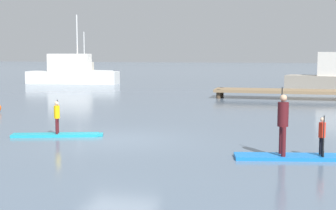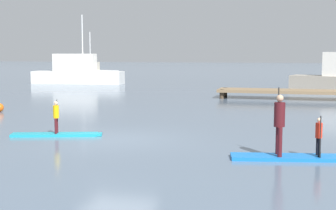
{
  "view_description": "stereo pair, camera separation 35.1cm",
  "coord_description": "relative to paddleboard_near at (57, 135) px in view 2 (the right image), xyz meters",
  "views": [
    {
      "loc": [
        5.48,
        -15.55,
        2.99
      ],
      "look_at": [
        0.9,
        3.44,
        0.84
      ],
      "focal_mm": 51.74,
      "sensor_mm": 36.0,
      "label": 1
    },
    {
      "loc": [
        5.82,
        -15.46,
        2.99
      ],
      "look_at": [
        0.9,
        3.44,
        0.84
      ],
      "focal_mm": 51.74,
      "sensor_mm": 36.0,
      "label": 2
    }
  ],
  "objects": [
    {
      "name": "ground_plane",
      "position": [
        2.33,
        -0.02,
        -0.05
      ],
      "size": [
        240.0,
        240.0,
        0.0
      ],
      "primitive_type": "plane",
      "color": "slate"
    },
    {
      "name": "paddleboard_near",
      "position": [
        0.0,
        0.0,
        0.0
      ],
      "size": [
        3.2,
        1.41,
        0.1
      ],
      "color": "#1E9EB2",
      "rests_on": "ground"
    },
    {
      "name": "paddler_child_solo",
      "position": [
        -0.0,
        0.01,
        0.7
      ],
      "size": [
        0.25,
        0.39,
        1.19
      ],
      "color": "#4C1419",
      "rests_on": "paddleboard_near"
    },
    {
      "name": "paddleboard_far",
      "position": [
        8.1,
        -1.76,
        0.0
      ],
      "size": [
        3.34,
        1.32,
        0.1
      ],
      "color": "blue",
      "rests_on": "ground"
    },
    {
      "name": "paddler_adult",
      "position": [
        7.79,
        -1.81,
        1.04
      ],
      "size": [
        0.35,
        0.53,
        1.9
      ],
      "color": "#4C1419",
      "rests_on": "paddleboard_far"
    },
    {
      "name": "paddler_child_front",
      "position": [
        8.87,
        -1.63,
        0.65
      ],
      "size": [
        0.22,
        0.38,
        1.15
      ],
      "color": "black",
      "rests_on": "paddleboard_far"
    },
    {
      "name": "motor_boat_small_navy",
      "position": [
        -14.96,
        36.78,
        0.64
      ],
      "size": [
        6.54,
        2.51,
        5.28
      ],
      "color": "silver",
      "rests_on": "ground"
    },
    {
      "name": "trawler_grey_distant",
      "position": [
        -11.6,
        26.4,
        0.97
      ],
      "size": [
        8.71,
        2.74,
        6.41
      ],
      "color": "silver",
      "rests_on": "ground"
    },
    {
      "name": "floating_dock",
      "position": [
        9.15,
        16.18,
        0.43
      ],
      "size": [
        11.52,
        2.18,
        0.58
      ],
      "color": "#846B4C",
      "rests_on": "ground"
    }
  ]
}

